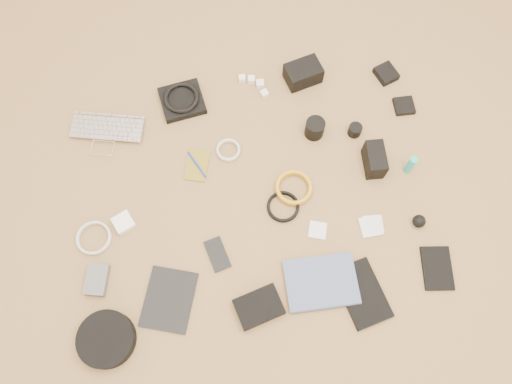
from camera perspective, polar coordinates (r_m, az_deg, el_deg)
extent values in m
cube|color=olive|center=(1.86, -0.55, -1.53)|extent=(4.00, 4.00, 0.04)
imported|color=#B6B6BA|center=(2.02, -16.81, 6.02)|extent=(0.33, 0.27, 0.02)
cube|color=black|center=(2.03, -8.44, 10.28)|extent=(0.18, 0.17, 0.03)
torus|color=black|center=(2.01, -8.53, 10.62)|extent=(0.18, 0.18, 0.02)
cube|color=white|center=(2.07, -1.60, 12.84)|extent=(0.03, 0.03, 0.02)
cube|color=white|center=(2.07, -0.54, 12.71)|extent=(0.03, 0.03, 0.03)
cube|color=white|center=(2.05, 0.47, 12.23)|extent=(0.03, 0.03, 0.03)
cube|color=white|center=(2.03, 0.96, 11.18)|extent=(0.04, 0.04, 0.03)
cube|color=black|center=(2.06, 5.40, 13.35)|extent=(0.15, 0.12, 0.08)
cube|color=black|center=(2.15, 14.65, 12.96)|extent=(0.10, 0.10, 0.03)
cube|color=olive|center=(1.91, -6.76, 3.05)|extent=(0.12, 0.15, 0.01)
cylinder|color=#1528B0|center=(1.90, -6.78, 3.14)|extent=(0.05, 0.12, 0.01)
torus|color=silver|center=(1.92, -3.17, 4.74)|extent=(0.10, 0.10, 0.01)
cylinder|color=black|center=(1.94, 6.73, 7.24)|extent=(0.09, 0.09, 0.08)
cylinder|color=black|center=(1.98, 11.24, 6.95)|extent=(0.07, 0.07, 0.05)
cube|color=black|center=(2.09, 16.55, 9.41)|extent=(0.08, 0.08, 0.02)
cube|color=white|center=(1.87, -14.89, -3.42)|extent=(0.09, 0.09, 0.03)
torus|color=silver|center=(1.89, -18.00, -5.06)|extent=(0.15, 0.15, 0.01)
torus|color=black|center=(1.83, 3.10, -1.73)|extent=(0.16, 0.16, 0.01)
torus|color=#C38F16|center=(1.86, 4.31, 0.39)|extent=(0.18, 0.18, 0.02)
cube|color=black|center=(1.91, 13.39, 3.62)|extent=(0.08, 0.13, 0.09)
cylinder|color=#1BAFA7|center=(1.93, 17.23, 2.98)|extent=(0.04, 0.04, 0.10)
cube|color=#545358|center=(1.84, -17.72, -9.53)|extent=(0.10, 0.13, 0.03)
cube|color=black|center=(1.78, -9.92, -12.00)|extent=(0.23, 0.26, 0.01)
cube|color=black|center=(1.79, -4.44, -7.11)|extent=(0.08, 0.13, 0.01)
cube|color=silver|center=(1.82, 7.04, -4.36)|extent=(0.08, 0.08, 0.01)
cube|color=silver|center=(1.86, 12.96, -3.87)|extent=(0.08, 0.08, 0.01)
cube|color=silver|center=(1.86, 13.24, -3.66)|extent=(0.08, 0.08, 0.01)
sphere|color=black|center=(1.89, 18.14, -3.19)|extent=(0.06, 0.06, 0.05)
cylinder|color=black|center=(1.79, -16.72, -15.82)|extent=(0.25, 0.25, 0.05)
cube|color=black|center=(1.73, 0.32, -13.00)|extent=(0.17, 0.13, 0.04)
imported|color=#48577A|center=(1.76, 7.99, -13.11)|extent=(0.26, 0.20, 0.02)
cube|color=black|center=(1.79, 12.03, -11.26)|extent=(0.17, 0.24, 0.02)
cube|color=black|center=(1.88, 19.98, -8.19)|extent=(0.13, 0.17, 0.01)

